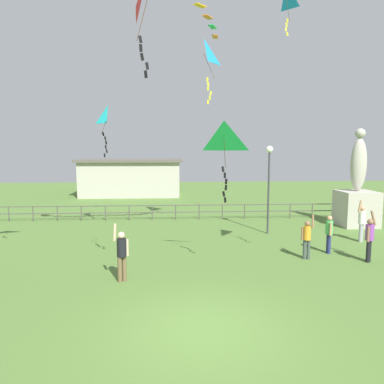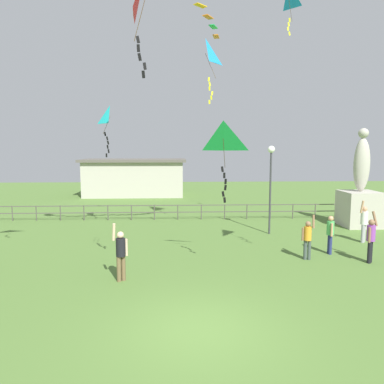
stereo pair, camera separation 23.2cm
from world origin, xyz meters
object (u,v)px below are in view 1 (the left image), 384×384
object	(u,v)px
person_2	(370,237)
person_6	(329,232)
person_4	(307,237)
kite_3	(204,56)
statue_monument	(357,198)
person_3	(362,221)
kite_4	(224,141)
kite_6	(108,118)
lamppost	(269,171)
person_5	(122,252)

from	to	relation	value
person_2	person_6	size ratio (longest dim) A/B	1.24
person_2	person_4	size ratio (longest dim) A/B	1.10
person_2	kite_3	world-z (taller)	kite_3
statue_monument	person_3	size ratio (longest dim) A/B	2.75
person_2	person_6	bearing A→B (deg)	130.23
person_6	kite_4	bearing A→B (deg)	-154.77
statue_monument	person_3	bearing A→B (deg)	-114.29
kite_4	kite_6	bearing A→B (deg)	125.95
person_2	lamppost	bearing A→B (deg)	118.40
lamppost	person_4	world-z (taller)	lamppost
person_5	person_6	bearing A→B (deg)	18.51
person_3	kite_4	world-z (taller)	kite_4
person_6	kite_4	size ratio (longest dim) A/B	0.59
lamppost	person_5	xyz separation A→B (m)	(-6.74, -6.52, -2.32)
person_3	person_6	distance (m)	2.99
lamppost	kite_6	distance (m)	8.79
person_5	kite_4	size ratio (longest dim) A/B	0.72
statue_monument	person_4	xyz separation A→B (m)	(-5.26, -6.14, -0.67)
person_3	person_4	size ratio (longest dim) A/B	1.10
statue_monument	kite_4	xyz separation A→B (m)	(-8.90, -7.68, 3.10)
person_5	kite_4	xyz separation A→B (m)	(3.48, 0.50, 3.69)
lamppost	kite_6	world-z (taller)	kite_6
person_3	kite_6	xyz separation A→B (m)	(-12.34, 2.89, 4.99)
person_6	person_3	bearing A→B (deg)	36.71
lamppost	kite_4	xyz separation A→B (m)	(-3.26, -6.02, 1.38)
person_5	person_6	world-z (taller)	person_5
statue_monument	lamppost	bearing A→B (deg)	-163.57
statue_monument	kite_3	bearing A→B (deg)	-171.22
person_4	person_6	world-z (taller)	person_4
kite_3	kite_4	xyz separation A→B (m)	(0.11, -6.29, -4.36)
lamppost	kite_3	world-z (taller)	kite_3
lamppost	kite_3	size ratio (longest dim) A/B	1.45
person_6	kite_3	bearing A→B (deg)	141.37
lamppost	kite_4	bearing A→B (deg)	-118.43
lamppost	person_3	bearing A→B (deg)	-25.64
lamppost	person_5	distance (m)	9.66
person_4	kite_3	size ratio (longest dim) A/B	0.58
person_6	person_4	bearing A→B (deg)	-148.78
person_3	person_6	size ratio (longest dim) A/B	1.25
person_5	kite_4	bearing A→B (deg)	8.15
lamppost	person_2	bearing A→B (deg)	-61.60
statue_monument	person_6	size ratio (longest dim) A/B	3.42
lamppost	person_6	xyz separation A→B (m)	(1.63, -3.72, -2.38)
person_6	kite_3	size ratio (longest dim) A/B	0.52
kite_3	kite_4	size ratio (longest dim) A/B	1.14
lamppost	kite_6	xyz separation A→B (m)	(-8.32, 0.96, 2.69)
kite_3	kite_4	world-z (taller)	kite_3
statue_monument	lamppost	xyz separation A→B (m)	(-5.64, -1.66, 1.73)
person_5	person_3	bearing A→B (deg)	23.08
person_3	person_5	world-z (taller)	person_3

